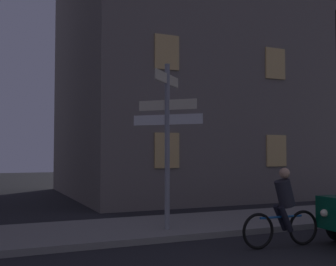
# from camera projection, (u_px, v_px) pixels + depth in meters

# --- Properties ---
(sidewalk_kerb) EXTENTS (40.00, 2.91, 0.14)m
(sidewalk_kerb) POSITION_uv_depth(u_px,v_px,m) (159.00, 227.00, 10.41)
(sidewalk_kerb) COLOR gray
(sidewalk_kerb) RESTS_ON ground_plane
(signpost) EXTENTS (1.25, 1.25, 3.88)m
(signpost) POSITION_uv_depth(u_px,v_px,m) (167.00, 130.00, 9.88)
(signpost) COLOR gray
(signpost) RESTS_ON sidewalk_kerb
(cyclist) EXTENTS (1.82, 0.34, 1.61)m
(cyclist) POSITION_uv_depth(u_px,v_px,m) (283.00, 210.00, 8.57)
(cyclist) COLOR black
(cyclist) RESTS_ON ground_plane
(building_right_block) EXTENTS (13.71, 9.97, 16.47)m
(building_right_block) POSITION_uv_depth(u_px,v_px,m) (211.00, 26.00, 20.89)
(building_right_block) COLOR slate
(building_right_block) RESTS_ON ground_plane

